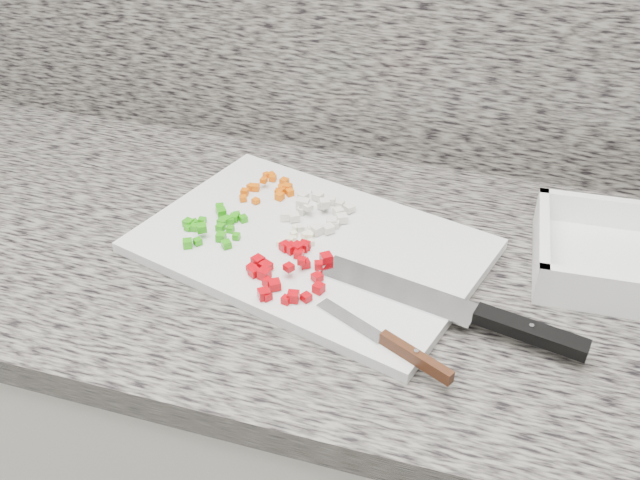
# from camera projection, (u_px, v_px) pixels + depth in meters

# --- Properties ---
(cabinet) EXTENTS (3.92, 0.62, 0.86)m
(cabinet) POSITION_uv_depth(u_px,v_px,m) (294.00, 454.00, 1.30)
(cabinet) COLOR white
(cabinet) RESTS_ON ground
(countertop) EXTENTS (3.96, 0.64, 0.04)m
(countertop) POSITION_uv_depth(u_px,v_px,m) (287.00, 256.00, 1.04)
(countertop) COLOR slate
(countertop) RESTS_ON cabinet
(cutting_board) EXTENTS (0.53, 0.43, 0.02)m
(cutting_board) POSITION_uv_depth(u_px,v_px,m) (311.00, 246.00, 1.01)
(cutting_board) COLOR silver
(cutting_board) RESTS_ON countertop
(carrot_pile) EXTENTS (0.08, 0.09, 0.02)m
(carrot_pile) POSITION_uv_depth(u_px,v_px,m) (273.00, 188.00, 1.11)
(carrot_pile) COLOR #D85704
(carrot_pile) RESTS_ON cutting_board
(onion_pile) EXTENTS (0.10, 0.11, 0.02)m
(onion_pile) POSITION_uv_depth(u_px,v_px,m) (317.00, 210.00, 1.06)
(onion_pile) COLOR silver
(onion_pile) RESTS_ON cutting_board
(green_pepper_pile) EXTENTS (0.09, 0.12, 0.02)m
(green_pepper_pile) POSITION_uv_depth(u_px,v_px,m) (214.00, 225.00, 1.03)
(green_pepper_pile) COLOR #25980D
(green_pepper_pile) RESTS_ON cutting_board
(red_pepper_pile) EXTENTS (0.11, 0.13, 0.02)m
(red_pepper_pile) POSITION_uv_depth(u_px,v_px,m) (288.00, 268.00, 0.94)
(red_pepper_pile) COLOR #B0020B
(red_pepper_pile) RESTS_ON cutting_board
(garlic_pile) EXTENTS (0.05, 0.06, 0.01)m
(garlic_pile) POSITION_uv_depth(u_px,v_px,m) (301.00, 237.00, 1.01)
(garlic_pile) COLOR #FAF3C1
(garlic_pile) RESTS_ON cutting_board
(chef_knife) EXTENTS (0.34, 0.11, 0.02)m
(chef_knife) POSITION_uv_depth(u_px,v_px,m) (482.00, 316.00, 0.87)
(chef_knife) COLOR silver
(chef_knife) RESTS_ON cutting_board
(paring_knife) EXTENTS (0.18, 0.10, 0.02)m
(paring_knife) POSITION_uv_depth(u_px,v_px,m) (398.00, 347.00, 0.82)
(paring_knife) COLOR silver
(paring_knife) RESTS_ON cutting_board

